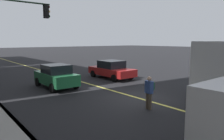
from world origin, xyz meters
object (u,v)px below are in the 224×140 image
(traffic_light_mast, at_px, (9,27))
(pedestrian_with_backpack, at_px, (149,90))
(car_green, at_px, (56,76))
(car_red, at_px, (111,69))

(traffic_light_mast, bearing_deg, pedestrian_with_backpack, -150.69)
(car_green, height_order, pedestrian_with_backpack, car_green)
(car_green, relative_size, car_red, 0.86)
(car_red, height_order, traffic_light_mast, traffic_light_mast)
(car_red, bearing_deg, traffic_light_mast, 91.18)
(pedestrian_with_backpack, bearing_deg, car_red, -27.44)
(pedestrian_with_backpack, bearing_deg, traffic_light_mast, 29.31)
(traffic_light_mast, bearing_deg, car_green, -94.54)
(car_green, distance_m, car_red, 5.35)
(car_green, height_order, car_red, car_green)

